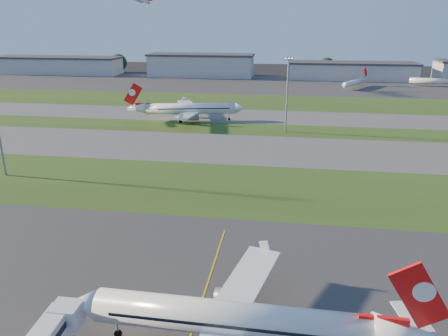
% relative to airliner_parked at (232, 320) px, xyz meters
% --- Properties ---
extents(ground, '(700.00, 700.00, 0.00)m').
position_rel_airliner_parked_xyz_m(ground, '(-10.46, 0.93, -4.43)').
color(ground, black).
rests_on(ground, ground).
extents(apron_near, '(300.00, 70.00, 0.01)m').
position_rel_airliner_parked_xyz_m(apron_near, '(-10.46, 0.93, -4.42)').
color(apron_near, '#333335').
rests_on(apron_near, ground).
extents(grass_strip_a, '(300.00, 34.00, 0.01)m').
position_rel_airliner_parked_xyz_m(grass_strip_a, '(-10.46, 52.93, -4.42)').
color(grass_strip_a, '#2F4316').
rests_on(grass_strip_a, ground).
extents(taxiway_a, '(300.00, 32.00, 0.01)m').
position_rel_airliner_parked_xyz_m(taxiway_a, '(-10.46, 85.93, -4.42)').
color(taxiway_a, '#515154').
rests_on(taxiway_a, ground).
extents(grass_strip_b, '(300.00, 18.00, 0.01)m').
position_rel_airliner_parked_xyz_m(grass_strip_b, '(-10.46, 110.93, -4.42)').
color(grass_strip_b, '#2F4316').
rests_on(grass_strip_b, ground).
extents(taxiway_b, '(300.00, 26.00, 0.01)m').
position_rel_airliner_parked_xyz_m(taxiway_b, '(-10.46, 132.93, -4.42)').
color(taxiway_b, '#515154').
rests_on(taxiway_b, ground).
extents(grass_strip_c, '(300.00, 40.00, 0.01)m').
position_rel_airliner_parked_xyz_m(grass_strip_c, '(-10.46, 165.93, -4.42)').
color(grass_strip_c, '#2F4316').
rests_on(grass_strip_c, ground).
extents(apron_far, '(400.00, 80.00, 0.01)m').
position_rel_airliner_parked_xyz_m(apron_far, '(-10.46, 225.93, -4.42)').
color(apron_far, '#333335').
rests_on(apron_far, ground).
extents(airliner_parked, '(40.40, 34.30, 12.61)m').
position_rel_airliner_parked_xyz_m(airliner_parked, '(0.00, 0.00, 0.00)').
color(airliner_parked, white).
rests_on(airliner_parked, ground).
extents(airliner_taxiing, '(42.24, 35.46, 13.34)m').
position_rel_airliner_parked_xyz_m(airliner_taxiing, '(-32.66, 121.01, 0.25)').
color(airliner_taxiing, white).
rests_on(airliner_taxiing, ground).
extents(mini_jet_near, '(16.64, 25.16, 9.48)m').
position_rel_airliner_parked_xyz_m(mini_jet_near, '(42.23, 217.91, -1.15)').
color(mini_jet_near, white).
rests_on(mini_jet_near, ground).
extents(mini_jet_far, '(28.61, 5.96, 9.48)m').
position_rel_airliner_parked_xyz_m(mini_jet_far, '(88.42, 231.22, -1.15)').
color(mini_jet_far, white).
rests_on(mini_jet_far, ground).
extents(light_mast_centre, '(3.20, 0.70, 25.80)m').
position_rel_airliner_parked_xyz_m(light_mast_centre, '(4.54, 108.93, 10.38)').
color(light_mast_centre, gray).
rests_on(light_mast_centre, ground).
extents(hangar_far_west, '(91.80, 23.00, 12.20)m').
position_rel_airliner_parked_xyz_m(hangar_far_west, '(-160.46, 255.93, 1.71)').
color(hangar_far_west, '#A7AAB0').
rests_on(hangar_far_west, ground).
extents(hangar_west, '(71.40, 23.00, 15.20)m').
position_rel_airliner_parked_xyz_m(hangar_west, '(-55.46, 255.93, 3.21)').
color(hangar_west, '#A7AAB0').
rests_on(hangar_west, ground).
extents(hangar_east, '(81.60, 23.00, 11.20)m').
position_rel_airliner_parked_xyz_m(hangar_east, '(44.54, 255.93, 1.21)').
color(hangar_east, '#A7AAB0').
rests_on(hangar_east, ground).
extents(tree_far_west, '(11.00, 11.00, 12.00)m').
position_rel_airliner_parked_xyz_m(tree_far_west, '(-200.46, 268.93, 2.06)').
color(tree_far_west, black).
rests_on(tree_far_west, ground).
extents(tree_west, '(12.10, 12.10, 13.20)m').
position_rel_airliner_parked_xyz_m(tree_west, '(-120.46, 270.93, 2.71)').
color(tree_west, black).
rests_on(tree_west, ground).
extents(tree_mid_west, '(9.90, 9.90, 10.80)m').
position_rel_airliner_parked_xyz_m(tree_mid_west, '(-30.46, 266.93, 1.41)').
color(tree_mid_west, black).
rests_on(tree_mid_west, ground).
extents(tree_mid_east, '(11.55, 11.55, 12.60)m').
position_rel_airliner_parked_xyz_m(tree_mid_east, '(29.54, 269.93, 2.38)').
color(tree_mid_east, black).
rests_on(tree_mid_east, ground).
extents(tree_east, '(10.45, 10.45, 11.40)m').
position_rel_airliner_parked_xyz_m(tree_east, '(104.54, 267.93, 1.73)').
color(tree_east, black).
rests_on(tree_east, ground).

